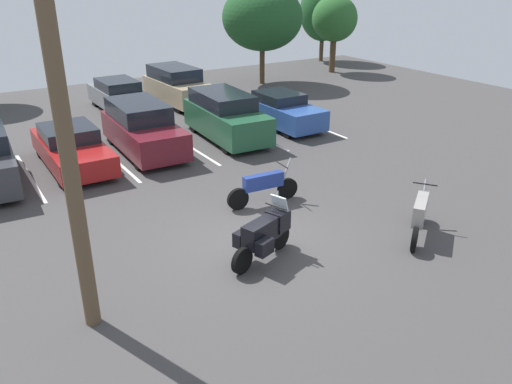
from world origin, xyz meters
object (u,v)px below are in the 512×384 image
at_px(car_far_grey, 120,96).
at_px(utility_pole, 64,132).
at_px(motorcycle_touring, 264,233).
at_px(motorcycle_second, 264,186).
at_px(motorcycle_third, 420,214).
at_px(car_blue, 282,110).
at_px(car_maroon, 142,128).
at_px(car_far_tan, 177,86).
at_px(car_green, 226,116).
at_px(car_red, 72,148).

bearing_deg(car_far_grey, utility_pole, -110.63).
distance_m(motorcycle_touring, motorcycle_second, 3.14).
relative_size(motorcycle_third, car_blue, 0.45).
xyz_separation_m(motorcycle_third, car_blue, (2.76, 10.16, 0.10)).
bearing_deg(motorcycle_third, car_far_grey, 98.08).
relative_size(motorcycle_second, utility_pole, 0.30).
height_order(motorcycle_second, motorcycle_third, motorcycle_second).
distance_m(car_maroon, car_far_tan, 7.43).
xyz_separation_m(car_far_grey, car_far_tan, (2.96, -0.14, 0.19)).
bearing_deg(car_far_tan, car_green, -96.77).
distance_m(car_maroon, car_far_grey, 6.40).
relative_size(car_green, car_far_tan, 1.03).
bearing_deg(motorcycle_touring, car_far_grey, 83.79).
bearing_deg(car_far_grey, motorcycle_third, -81.92).
distance_m(car_red, car_far_tan, 9.33).
bearing_deg(car_red, car_far_tan, 42.61).
distance_m(motorcycle_third, utility_pole, 8.89).
distance_m(motorcycle_touring, car_maroon, 9.07).
relative_size(motorcycle_second, car_green, 0.49).
bearing_deg(car_far_grey, motorcycle_touring, -96.21).
distance_m(car_green, car_far_tan, 6.46).
height_order(motorcycle_second, car_far_grey, car_far_grey).
height_order(car_red, car_green, car_green).
bearing_deg(motorcycle_touring, car_red, 104.16).
distance_m(motorcycle_third, car_green, 9.95).
distance_m(car_red, utility_pole, 9.86).
bearing_deg(car_green, car_far_grey, 108.49).
distance_m(motorcycle_second, car_red, 7.38).
bearing_deg(car_far_tan, car_far_grey, 177.22).
bearing_deg(utility_pole, car_red, 77.92).
bearing_deg(car_red, motorcycle_touring, -75.84).
bearing_deg(motorcycle_third, utility_pole, 173.47).
bearing_deg(motorcycle_third, car_red, 121.89).
bearing_deg(motorcycle_touring, car_blue, 53.01).
xyz_separation_m(motorcycle_touring, car_blue, (6.77, 8.99, 0.04)).
distance_m(car_red, car_blue, 9.01).
distance_m(car_green, car_far_grey, 6.92).
height_order(motorcycle_third, car_red, car_red).
bearing_deg(motorcycle_third, car_far_tan, 87.86).
relative_size(motorcycle_touring, car_blue, 0.47).
bearing_deg(car_far_tan, car_blue, -70.88).
height_order(motorcycle_touring, car_maroon, car_maroon).
xyz_separation_m(car_maroon, car_blue, (6.33, -0.06, -0.18)).
bearing_deg(motorcycle_third, car_green, 90.86).
bearing_deg(utility_pole, car_green, 48.20).
distance_m(motorcycle_third, car_red, 11.83).
xyz_separation_m(motorcycle_second, car_far_grey, (-0.03, 12.70, 0.17)).
height_order(motorcycle_second, car_green, car_green).
xyz_separation_m(car_red, car_maroon, (2.68, 0.18, 0.23)).
bearing_deg(car_red, utility_pole, -102.08).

